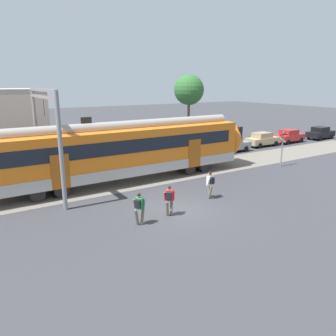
% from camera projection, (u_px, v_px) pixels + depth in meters
% --- Properties ---
extents(ground_plane, '(160.00, 160.00, 0.00)m').
position_uv_depth(ground_plane, '(177.00, 210.00, 18.16)').
color(ground_plane, '#38383D').
extents(pedestrian_green, '(0.71, 0.51, 1.67)m').
position_uv_depth(pedestrian_green, '(139.00, 206.00, 16.10)').
color(pedestrian_green, '#6B6051').
rests_on(pedestrian_green, ground).
extents(pedestrian_red, '(0.67, 0.52, 1.67)m').
position_uv_depth(pedestrian_red, '(169.00, 198.00, 17.23)').
color(pedestrian_red, '#6B6051').
rests_on(pedestrian_red, ground).
extents(pedestrian_white, '(0.54, 0.67, 1.67)m').
position_uv_depth(pedestrian_white, '(210.00, 183.00, 19.85)').
color(pedestrian_white, '#6B6051').
rests_on(pedestrian_white, ground).
extents(parked_car_grey, '(4.04, 1.83, 1.54)m').
position_uv_depth(parked_car_grey, '(232.00, 144.00, 33.25)').
color(parked_car_grey, gray).
rests_on(parked_car_grey, ground).
extents(parked_car_tan, '(4.02, 1.79, 1.54)m').
position_uv_depth(parked_car_tan, '(263.00, 139.00, 36.30)').
color(parked_car_tan, tan).
rests_on(parked_car_tan, ground).
extents(parked_car_red, '(4.06, 1.88, 1.54)m').
position_uv_depth(parked_car_red, '(289.00, 136.00, 38.50)').
color(parked_car_red, '#B22323').
rests_on(parked_car_red, ground).
extents(parked_car_black, '(4.07, 1.89, 1.54)m').
position_uv_depth(parked_car_black, '(320.00, 133.00, 41.03)').
color(parked_car_black, black).
rests_on(parked_car_black, ground).
extents(catenary_gantry, '(0.24, 6.64, 6.53)m').
position_uv_depth(catenary_gantry, '(46.00, 126.00, 19.84)').
color(catenary_gantry, gray).
rests_on(catenary_gantry, ground).
extents(crossing_signal, '(0.96, 0.22, 3.00)m').
position_uv_depth(crossing_signal, '(283.00, 143.00, 27.19)').
color(crossing_signal, gray).
rests_on(crossing_signal, ground).
extents(street_tree_right, '(3.56, 3.56, 7.83)m').
position_uv_depth(street_tree_right, '(189.00, 90.00, 38.75)').
color(street_tree_right, brown).
rests_on(street_tree_right, ground).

